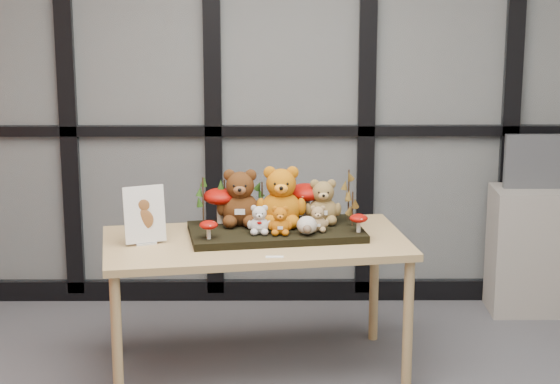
{
  "coord_description": "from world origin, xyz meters",
  "views": [
    {
      "loc": [
        -0.09,
        -3.4,
        2.12
      ],
      "look_at": [
        -0.06,
        1.36,
        0.95
      ],
      "focal_mm": 65.0,
      "sensor_mm": 36.0,
      "label": 1
    }
  ],
  "objects_px": {
    "bear_tan_back": "(323,199)",
    "mushroom_back_left": "(221,204)",
    "bear_brown_medium": "(240,194)",
    "mushroom_front_right": "(359,222)",
    "bear_beige_small": "(318,217)",
    "bear_pooh_yellow": "(281,193)",
    "diorama_tray": "(276,232)",
    "mushroom_front_left": "(209,229)",
    "bear_white_bow": "(259,218)",
    "mushroom_back_right": "(306,200)",
    "sign_holder": "(145,218)",
    "display_table": "(256,253)",
    "plush_cream_hedgehog": "(307,224)",
    "monitor": "(543,161)",
    "cabinet": "(538,250)",
    "bear_small_yellow": "(280,219)"
  },
  "relations": [
    {
      "from": "plush_cream_hedgehog",
      "to": "monitor",
      "type": "relative_size",
      "value": 0.22
    },
    {
      "from": "bear_tan_back",
      "to": "plush_cream_hedgehog",
      "type": "bearing_deg",
      "value": -121.67
    },
    {
      "from": "bear_white_bow",
      "to": "monitor",
      "type": "height_order",
      "value": "monitor"
    },
    {
      "from": "bear_tan_back",
      "to": "mushroom_back_left",
      "type": "relative_size",
      "value": 1.26
    },
    {
      "from": "diorama_tray",
      "to": "cabinet",
      "type": "xyz_separation_m",
      "value": [
        1.54,
        0.8,
        -0.35
      ]
    },
    {
      "from": "mushroom_back_right",
      "to": "bear_beige_small",
      "type": "bearing_deg",
      "value": -75.84
    },
    {
      "from": "sign_holder",
      "to": "monitor",
      "type": "height_order",
      "value": "monitor"
    },
    {
      "from": "cabinet",
      "to": "bear_brown_medium",
      "type": "bearing_deg",
      "value": -157.35
    },
    {
      "from": "mushroom_back_left",
      "to": "mushroom_front_right",
      "type": "xyz_separation_m",
      "value": [
        0.69,
        -0.17,
        -0.05
      ]
    },
    {
      "from": "bear_pooh_yellow",
      "to": "monitor",
      "type": "height_order",
      "value": "bear_pooh_yellow"
    },
    {
      "from": "mushroom_front_right",
      "to": "sign_holder",
      "type": "relative_size",
      "value": 0.35
    },
    {
      "from": "cabinet",
      "to": "mushroom_front_right",
      "type": "bearing_deg",
      "value": -142.65
    },
    {
      "from": "display_table",
      "to": "bear_white_bow",
      "type": "xyz_separation_m",
      "value": [
        0.02,
        -0.02,
        0.18
      ]
    },
    {
      "from": "display_table",
      "to": "bear_tan_back",
      "type": "height_order",
      "value": "bear_tan_back"
    },
    {
      "from": "display_table",
      "to": "bear_white_bow",
      "type": "distance_m",
      "value": 0.18
    },
    {
      "from": "mushroom_back_left",
      "to": "monitor",
      "type": "bearing_deg",
      "value": 21.29
    },
    {
      "from": "sign_holder",
      "to": "cabinet",
      "type": "relative_size",
      "value": 0.39
    },
    {
      "from": "cabinet",
      "to": "mushroom_back_right",
      "type": "bearing_deg",
      "value": -155.4
    },
    {
      "from": "bear_small_yellow",
      "to": "sign_holder",
      "type": "bearing_deg",
      "value": 174.37
    },
    {
      "from": "bear_small_yellow",
      "to": "mushroom_front_right",
      "type": "relative_size",
      "value": 1.56
    },
    {
      "from": "diorama_tray",
      "to": "cabinet",
      "type": "distance_m",
      "value": 1.77
    },
    {
      "from": "sign_holder",
      "to": "monitor",
      "type": "xyz_separation_m",
      "value": [
        2.18,
        0.96,
        0.07
      ]
    },
    {
      "from": "display_table",
      "to": "monitor",
      "type": "height_order",
      "value": "monitor"
    },
    {
      "from": "mushroom_back_left",
      "to": "monitor",
      "type": "xyz_separation_m",
      "value": [
        1.82,
        0.71,
        0.07
      ]
    },
    {
      "from": "diorama_tray",
      "to": "bear_pooh_yellow",
      "type": "relative_size",
      "value": 2.58
    },
    {
      "from": "bear_pooh_yellow",
      "to": "mushroom_back_left",
      "type": "relative_size",
      "value": 1.68
    },
    {
      "from": "bear_tan_back",
      "to": "bear_pooh_yellow",
      "type": "bearing_deg",
      "value": -179.29
    },
    {
      "from": "bear_tan_back",
      "to": "sign_holder",
      "type": "relative_size",
      "value": 0.87
    },
    {
      "from": "bear_brown_medium",
      "to": "bear_tan_back",
      "type": "height_order",
      "value": "bear_brown_medium"
    },
    {
      "from": "mushroom_front_right",
      "to": "cabinet",
      "type": "bearing_deg",
      "value": 37.35
    },
    {
      "from": "plush_cream_hedgehog",
      "to": "sign_holder",
      "type": "xyz_separation_m",
      "value": [
        -0.79,
        -0.04,
        0.05
      ]
    },
    {
      "from": "bear_beige_small",
      "to": "mushroom_front_left",
      "type": "relative_size",
      "value": 1.45
    },
    {
      "from": "display_table",
      "to": "bear_beige_small",
      "type": "height_order",
      "value": "bear_beige_small"
    },
    {
      "from": "bear_pooh_yellow",
      "to": "mushroom_front_left",
      "type": "relative_size",
      "value": 3.37
    },
    {
      "from": "bear_white_bow",
      "to": "mushroom_back_right",
      "type": "height_order",
      "value": "mushroom_back_right"
    },
    {
      "from": "bear_brown_medium",
      "to": "mushroom_front_right",
      "type": "xyz_separation_m",
      "value": [
        0.59,
        -0.15,
        -0.11
      ]
    },
    {
      "from": "diorama_tray",
      "to": "bear_pooh_yellow",
      "type": "height_order",
      "value": "bear_pooh_yellow"
    },
    {
      "from": "display_table",
      "to": "mushroom_front_left",
      "type": "height_order",
      "value": "mushroom_front_left"
    },
    {
      "from": "monitor",
      "to": "mushroom_front_right",
      "type": "bearing_deg",
      "value": -142.06
    },
    {
      "from": "diorama_tray",
      "to": "sign_holder",
      "type": "relative_size",
      "value": 2.99
    },
    {
      "from": "mushroom_back_right",
      "to": "monitor",
      "type": "xyz_separation_m",
      "value": [
        1.39,
        0.65,
        0.06
      ]
    },
    {
      "from": "mushroom_back_right",
      "to": "mushroom_front_right",
      "type": "bearing_deg",
      "value": -42.16
    },
    {
      "from": "bear_beige_small",
      "to": "mushroom_front_right",
      "type": "height_order",
      "value": "bear_beige_small"
    },
    {
      "from": "bear_pooh_yellow",
      "to": "bear_tan_back",
      "type": "bearing_deg",
      "value": 0.71
    },
    {
      "from": "bear_white_bow",
      "to": "sign_holder",
      "type": "height_order",
      "value": "sign_holder"
    },
    {
      "from": "bear_white_bow",
      "to": "sign_holder",
      "type": "distance_m",
      "value": 0.56
    },
    {
      "from": "bear_pooh_yellow",
      "to": "diorama_tray",
      "type": "bearing_deg",
      "value": -118.61
    },
    {
      "from": "bear_small_yellow",
      "to": "sign_holder",
      "type": "height_order",
      "value": "sign_holder"
    },
    {
      "from": "sign_holder",
      "to": "bear_brown_medium",
      "type": "bearing_deg",
      "value": 5.01
    },
    {
      "from": "bear_white_bow",
      "to": "bear_tan_back",
      "type": "bearing_deg",
      "value": 22.56
    }
  ]
}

